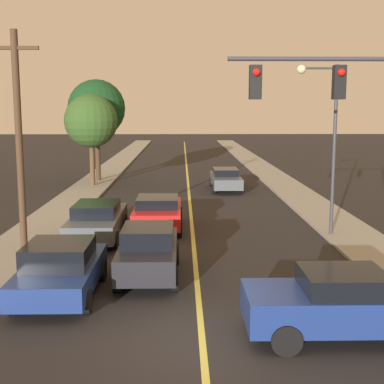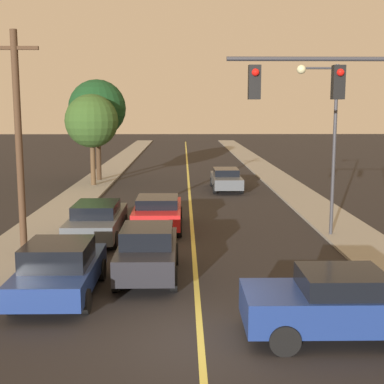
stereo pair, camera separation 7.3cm
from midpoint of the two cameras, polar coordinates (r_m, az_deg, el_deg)
ground_plane at (r=12.60m, az=0.93°, el=-15.72°), size 200.00×200.00×0.00m
road_surface at (r=47.74m, az=-0.62°, el=2.59°), size 10.72×80.00×0.01m
sidewalk_left at (r=48.13m, az=-8.52°, el=2.61°), size 2.50×80.00×0.12m
sidewalk_right at (r=48.25m, az=7.27°, el=2.65°), size 2.50×80.00×0.12m
car_near_lane_front at (r=16.80m, az=-4.80°, el=-6.29°), size 1.88×4.33×1.67m
car_near_lane_second at (r=23.34m, az=-3.76°, el=-2.11°), size 2.11×4.53×1.48m
car_outer_lane_front at (r=15.57m, az=-13.97°, el=-7.98°), size 2.10×4.42×1.59m
car_outer_lane_second at (r=21.88m, az=-10.15°, el=-2.96°), size 2.02×5.17×1.53m
car_far_oncoming at (r=34.90m, az=3.54°, el=1.42°), size 1.92×5.04×1.37m
car_crossing_right at (r=12.96m, az=15.01°, el=-11.36°), size 4.17×2.03×1.59m
traffic_signal_mast at (r=15.20m, az=16.67°, el=7.18°), size 5.08×0.42×6.68m
streetlamp_right at (r=22.22m, az=13.95°, el=6.77°), size 1.68×0.36×6.85m
utility_pole_left at (r=19.09m, az=-18.06°, el=5.11°), size 1.60×0.24×7.71m
tree_left_near at (r=39.21m, az=-10.20°, el=8.74°), size 4.09×4.09×7.19m
tree_left_far at (r=36.58m, az=-10.78°, el=7.43°), size 3.56×3.56×6.10m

